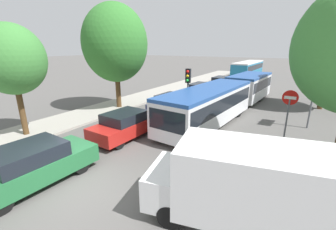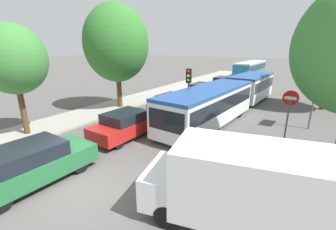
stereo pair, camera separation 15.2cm
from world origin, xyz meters
name	(u,v)px [view 1 (the left image)]	position (x,y,z in m)	size (l,w,h in m)	color
ground_plane	(79,188)	(0.00, 0.00, 0.00)	(200.00, 200.00, 0.00)	#565451
kerb_strip_left	(167,90)	(-6.75, 17.27, 0.07)	(3.20, 44.53, 0.14)	#9E998E
articulated_bus	(229,95)	(1.69, 12.05, 1.35)	(3.73, 15.89, 2.34)	silver
city_bus_rear	(248,68)	(-1.71, 34.54, 1.37)	(2.80, 11.04, 2.36)	teal
queued_car_green	(32,165)	(-1.60, -0.60, 0.76)	(2.04, 4.39, 1.49)	#236638
queued_car_red	(126,124)	(-1.65, 4.45, 0.73)	(1.95, 4.20, 1.43)	#B21E19
queued_car_navy	(171,103)	(-1.93, 9.82, 0.71)	(1.90, 4.09, 1.39)	navy
queued_car_blue	(201,91)	(-1.74, 15.05, 0.76)	(2.04, 4.39, 1.50)	#284799
queued_car_graphite	(222,83)	(-1.61, 20.75, 0.75)	(2.01, 4.33, 1.47)	#47474C
white_van	(245,183)	(5.27, 1.36, 1.24)	(5.30, 2.98, 2.31)	white
traffic_light	(188,83)	(-0.17, 8.93, 2.50)	(0.35, 0.38, 3.40)	#56595E
no_entry_sign	(288,110)	(5.81, 7.55, 1.88)	(0.70, 0.08, 2.82)	#56595E
direction_sign_post	(315,86)	(6.85, 11.16, 2.57)	(0.21, 1.40, 3.60)	#56595E
tree_left_near	(11,62)	(-6.46, 1.64, 4.03)	(3.22, 3.22, 5.90)	#51381E
tree_left_mid	(115,44)	(-6.10, 8.71, 4.96)	(4.78, 4.78, 7.80)	#51381E
tree_right_mid	(331,49)	(7.69, 16.77, 4.54)	(5.11, 5.11, 6.93)	#51381E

